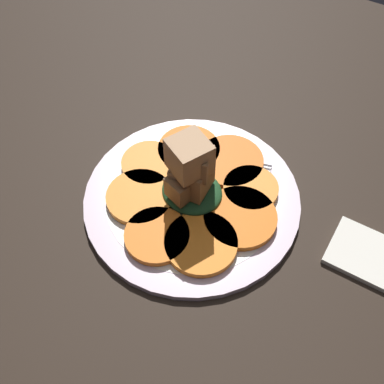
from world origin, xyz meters
The scene contains 13 objects.
table_slab centered at (0.00, 0.00, 1.00)cm, with size 120.00×120.00×2.00cm, color black.
plate centered at (0.00, 0.00, 2.52)cm, with size 29.70×29.70×1.05cm.
carrot_slice_0 centered at (4.50, -6.70, 3.57)cm, with size 9.07×9.07×0.95cm, color orange.
carrot_slice_1 centered at (8.01, -1.56, 3.57)cm, with size 8.02×8.02×0.95cm, color orange.
carrot_slice_2 centered at (5.89, 4.02, 3.57)cm, with size 9.11×9.11×0.95cm, color orange.
carrot_slice_3 centered at (0.52, 7.94, 3.57)cm, with size 8.44×8.44×0.95cm, color orange.
carrot_slice_4 centered at (-4.90, 6.02, 3.57)cm, with size 9.37×9.37×0.95cm, color orange.
carrot_slice_5 centered at (-7.38, 0.43, 3.57)cm, with size 9.74×9.74×0.95cm, color orange.
carrot_slice_6 centered at (-6.45, -4.96, 3.57)cm, with size 7.62×7.62×0.95cm, color orange.
carrot_slice_7 centered at (-1.71, -7.81, 3.57)cm, with size 9.58×9.58×0.95cm, color orange.
center_pile centered at (0.12, 0.28, 7.73)cm, with size 8.36×7.64×11.38cm.
fork centered at (0.72, -7.17, 3.30)cm, with size 17.64×6.47×0.40cm.
napkin centered at (-25.26, -3.91, 2.40)cm, with size 12.70×7.62×0.80cm.
Camera 1 is at (-19.63, 33.09, 56.54)cm, focal length 45.00 mm.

